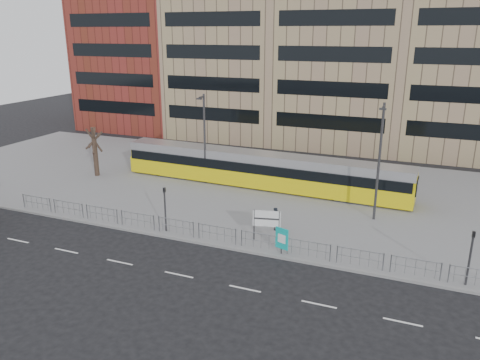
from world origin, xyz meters
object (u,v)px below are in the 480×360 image
at_px(ad_panel, 282,239).
at_px(lamp_post_west, 204,136).
at_px(traffic_light_east, 471,251).
at_px(tram, 260,170).
at_px(lamp_post_east, 379,158).
at_px(traffic_light_west, 165,204).
at_px(pedestrian, 276,219).
at_px(station_sign, 267,220).
at_px(bare_tree, 93,125).

height_order(ad_panel, lamp_post_west, lamp_post_west).
height_order(ad_panel, traffic_light_east, traffic_light_east).
relative_size(tram, lamp_post_east, 3.05).
bearing_deg(tram, lamp_post_east, -19.55).
bearing_deg(lamp_post_west, traffic_light_west, -78.36).
relative_size(pedestrian, lamp_post_east, 0.19).
bearing_deg(ad_panel, tram, 133.92).
distance_m(ad_panel, traffic_light_east, 10.28).
bearing_deg(lamp_post_west, station_sign, -46.14).
relative_size(lamp_post_west, lamp_post_east, 0.94).
relative_size(ad_panel, traffic_light_east, 0.54).
xyz_separation_m(lamp_post_west, lamp_post_east, (14.96, -3.03, 0.25)).
bearing_deg(traffic_light_west, bare_tree, 144.25).
bearing_deg(pedestrian, tram, 24.20).
height_order(traffic_light_west, bare_tree, bare_tree).
bearing_deg(station_sign, pedestrian, 76.47).
height_order(station_sign, bare_tree, bare_tree).
bearing_deg(station_sign, lamp_post_west, 121.22).
bearing_deg(pedestrian, traffic_light_west, 111.73).
xyz_separation_m(ad_panel, pedestrian, (-1.44, 3.36, -0.20)).
relative_size(pedestrian, traffic_light_west, 0.51).
xyz_separation_m(pedestrian, bare_tree, (-19.44, 5.70, 4.01)).
relative_size(pedestrian, lamp_post_west, 0.20).
bearing_deg(tram, ad_panel, -62.46).
relative_size(ad_panel, traffic_light_west, 0.54).
xyz_separation_m(traffic_light_east, lamp_post_west, (-20.64, 10.56, 2.34)).
xyz_separation_m(lamp_post_east, bare_tree, (-25.43, 1.34, 0.23)).
height_order(tram, lamp_post_east, lamp_post_east).
xyz_separation_m(tram, traffic_light_west, (-2.66, -11.40, 0.47)).
relative_size(traffic_light_east, lamp_post_west, 0.39).
relative_size(station_sign, traffic_light_west, 0.66).
height_order(traffic_light_east, lamp_post_west, lamp_post_west).
distance_m(station_sign, lamp_post_west, 13.22).
distance_m(station_sign, traffic_light_west, 6.90).
relative_size(traffic_light_west, lamp_post_west, 0.39).
bearing_deg(lamp_post_east, bare_tree, 176.99).
bearing_deg(traffic_light_east, bare_tree, 159.51).
relative_size(ad_panel, lamp_post_east, 0.20).
relative_size(tram, station_sign, 12.45).
height_order(tram, bare_tree, bare_tree).
bearing_deg(tram, traffic_light_east, -34.10).
distance_m(lamp_post_east, bare_tree, 25.46).
height_order(station_sign, lamp_post_west, lamp_post_west).
bearing_deg(lamp_post_east, station_sign, -133.81).
bearing_deg(lamp_post_east, pedestrian, -143.94).
xyz_separation_m(tram, lamp_post_east, (10.15, -4.01, 3.06)).
distance_m(ad_panel, lamp_post_east, 9.65).
distance_m(pedestrian, bare_tree, 20.65).
distance_m(station_sign, lamp_post_east, 9.25).
relative_size(tram, bare_tree, 3.81).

